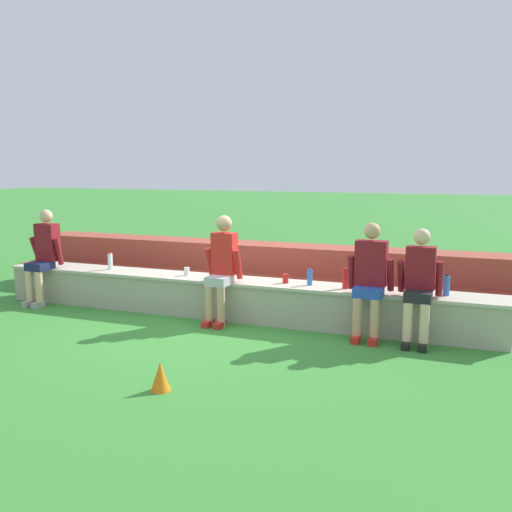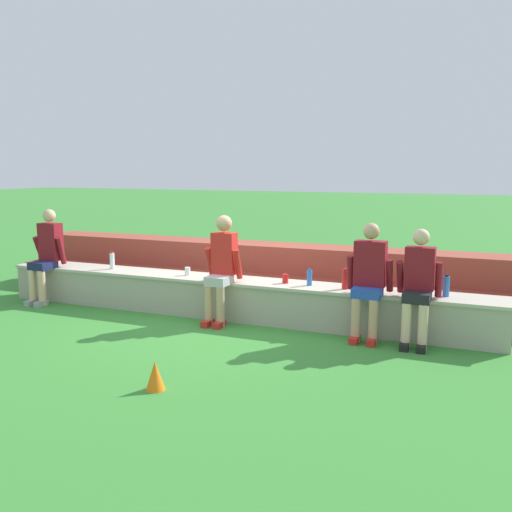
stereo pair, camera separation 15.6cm
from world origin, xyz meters
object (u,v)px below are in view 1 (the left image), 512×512
object	(u,v)px
plastic_cup_middle	(187,271)
person_center	(370,277)
person_far_left	(44,254)
person_left_of_center	(222,266)
water_bottle_mid_right	(345,279)
person_right_of_center	(419,283)
water_bottle_center_gap	(446,285)
water_bottle_mid_left	(110,261)
water_bottle_near_left	(310,277)
plastic_cup_right_end	(285,278)
sports_cone	(160,376)

from	to	relation	value
plastic_cup_middle	person_center	bearing A→B (deg)	-6.37
person_far_left	person_left_of_center	xyz separation A→B (m)	(3.01, -0.02, 0.01)
person_far_left	water_bottle_mid_right	bearing A→B (deg)	2.88
person_right_of_center	water_bottle_center_gap	world-z (taller)	person_right_of_center
person_right_of_center	water_bottle_mid_left	bearing A→B (deg)	176.15
person_center	water_bottle_mid_left	bearing A→B (deg)	175.54
water_bottle_center_gap	person_far_left	bearing A→B (deg)	-177.16
person_far_left	water_bottle_near_left	xyz separation A→B (m)	(4.15, 0.28, -0.12)
person_center	person_far_left	bearing A→B (deg)	179.78
person_left_of_center	plastic_cup_right_end	bearing A→B (deg)	21.17
person_center	sports_cone	size ratio (longest dim) A/B	5.09
person_right_of_center	water_bottle_near_left	distance (m)	1.45
water_bottle_center_gap	plastic_cup_right_end	xyz separation A→B (m)	(-2.05, -0.00, -0.06)
water_bottle_center_gap	sports_cone	bearing A→B (deg)	-132.08
person_far_left	water_bottle_near_left	distance (m)	4.16
water_bottle_mid_right	sports_cone	distance (m)	2.91
water_bottle_center_gap	plastic_cup_right_end	distance (m)	2.05
water_bottle_mid_right	plastic_cup_right_end	size ratio (longest dim) A/B	2.17
person_far_left	water_bottle_center_gap	bearing A→B (deg)	2.84
person_left_of_center	person_right_of_center	distance (m)	2.55
person_left_of_center	water_bottle_mid_right	size ratio (longest dim) A/B	5.41
person_far_left	water_bottle_mid_left	distance (m)	1.05
person_right_of_center	water_bottle_near_left	bearing A→B (deg)	168.18
water_bottle_mid_left	plastic_cup_right_end	size ratio (longest dim) A/B	2.16
person_right_of_center	water_bottle_mid_right	bearing A→B (deg)	164.99
person_far_left	person_center	distance (m)	4.98
water_bottle_near_left	plastic_cup_right_end	world-z (taller)	water_bottle_near_left
person_right_of_center	sports_cone	bearing A→B (deg)	-131.84
person_left_of_center	water_bottle_center_gap	bearing A→B (deg)	6.22
person_center	plastic_cup_right_end	xyz separation A→B (m)	(-1.17, 0.31, -0.16)
water_bottle_mid_left	water_bottle_near_left	bearing A→B (deg)	-0.20
person_far_left	water_bottle_mid_right	xyz separation A→B (m)	(4.63, 0.23, -0.10)
water_bottle_center_gap	water_bottle_mid_left	bearing A→B (deg)	179.99
person_right_of_center	water_bottle_center_gap	distance (m)	0.43
plastic_cup_middle	sports_cone	xyz separation A→B (m)	(1.13, -2.65, -0.46)
water_bottle_mid_left	plastic_cup_middle	size ratio (longest dim) A/B	2.25
person_left_of_center	water_bottle_center_gap	distance (m)	2.87
plastic_cup_middle	water_bottle_mid_right	bearing A→B (deg)	-1.09
person_far_left	plastic_cup_right_end	distance (m)	3.82
water_bottle_near_left	sports_cone	bearing A→B (deg)	-104.73
plastic_cup_middle	plastic_cup_right_end	size ratio (longest dim) A/B	0.96
water_bottle_mid_left	sports_cone	size ratio (longest dim) A/B	0.95
person_far_left	plastic_cup_middle	size ratio (longest dim) A/B	12.18
person_center	water_bottle_near_left	world-z (taller)	person_center
plastic_cup_right_end	sports_cone	distance (m)	2.73
person_far_left	person_right_of_center	bearing A→B (deg)	-0.16
plastic_cup_middle	plastic_cup_right_end	distance (m)	1.49
person_left_of_center	person_center	size ratio (longest dim) A/B	1.02
plastic_cup_middle	water_bottle_center_gap	bearing A→B (deg)	0.20
water_bottle_mid_right	water_bottle_mid_left	size ratio (longest dim) A/B	1.01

